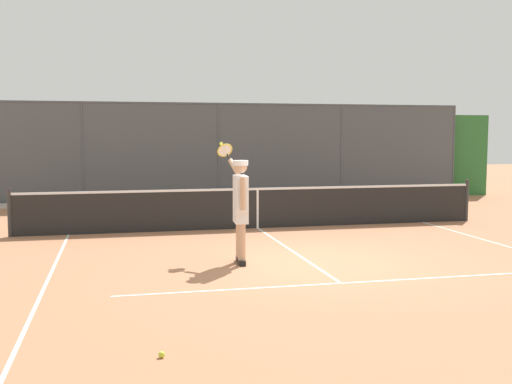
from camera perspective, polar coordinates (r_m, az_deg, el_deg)
The scene contains 6 objects.
ground_plane at distance 10.71m, azimuth 5.08°, elevation -6.62°, with size 60.00×60.00×0.00m, color #B27551.
court_line_markings at distance 9.05m, azimuth 8.67°, elevation -8.88°, with size 8.67×10.10×0.01m.
fence_backdrop at distance 20.59m, azimuth -3.83°, elevation 3.23°, with size 19.97×1.37×3.24m.
tennis_net at distance 14.50m, azimuth 0.14°, elevation -1.45°, with size 11.14×0.09×1.07m.
tennis_player at distance 10.50m, azimuth -1.48°, elevation -0.94°, with size 0.41×1.47×2.08m.
tennis_ball_near_net at distance 6.40m, azimuth -8.79°, elevation -14.74°, with size 0.07×0.07×0.07m, color #C1D138.
Camera 1 is at (3.25, 9.96, 2.23)m, focal length 42.93 mm.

